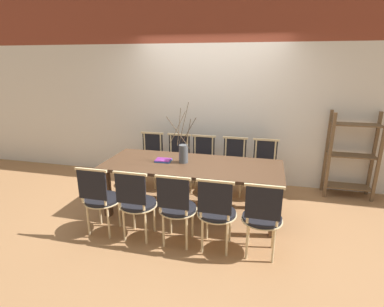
# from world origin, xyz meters

# --- Properties ---
(ground_plane) EXTENTS (16.00, 16.00, 0.00)m
(ground_plane) POSITION_xyz_m (0.00, 0.00, 0.00)
(ground_plane) COLOR #9E7047
(wall_rear) EXTENTS (12.00, 0.06, 3.20)m
(wall_rear) POSITION_xyz_m (0.00, 1.35, 1.60)
(wall_rear) COLOR silver
(wall_rear) RESTS_ON ground_plane
(dining_table) EXTENTS (2.43, 0.96, 0.73)m
(dining_table) POSITION_xyz_m (0.00, 0.00, 0.64)
(dining_table) COLOR #4C3321
(dining_table) RESTS_ON ground_plane
(chair_near_leftend) EXTENTS (0.45, 0.45, 0.91)m
(chair_near_leftend) POSITION_xyz_m (-0.95, -0.80, 0.50)
(chair_near_leftend) COLOR black
(chair_near_leftend) RESTS_ON ground_plane
(chair_near_left) EXTENTS (0.45, 0.45, 0.91)m
(chair_near_left) POSITION_xyz_m (-0.47, -0.80, 0.50)
(chair_near_left) COLOR black
(chair_near_left) RESTS_ON ground_plane
(chair_near_center) EXTENTS (0.45, 0.45, 0.91)m
(chair_near_center) POSITION_xyz_m (0.02, -0.80, 0.50)
(chair_near_center) COLOR black
(chair_near_center) RESTS_ON ground_plane
(chair_near_right) EXTENTS (0.45, 0.45, 0.91)m
(chair_near_right) POSITION_xyz_m (0.48, -0.80, 0.50)
(chair_near_right) COLOR black
(chair_near_right) RESTS_ON ground_plane
(chair_near_rightend) EXTENTS (0.45, 0.45, 0.91)m
(chair_near_rightend) POSITION_xyz_m (0.97, -0.80, 0.50)
(chair_near_rightend) COLOR black
(chair_near_rightend) RESTS_ON ground_plane
(chair_far_leftend) EXTENTS (0.45, 0.45, 0.91)m
(chair_far_leftend) POSITION_xyz_m (-0.94, 0.80, 0.50)
(chair_far_leftend) COLOR black
(chair_far_leftend) RESTS_ON ground_plane
(chair_far_left) EXTENTS (0.45, 0.45, 0.91)m
(chair_far_left) POSITION_xyz_m (-0.46, 0.80, 0.50)
(chair_far_left) COLOR black
(chair_far_left) RESTS_ON ground_plane
(chair_far_center) EXTENTS (0.45, 0.45, 0.91)m
(chair_far_center) POSITION_xyz_m (-0.03, 0.80, 0.50)
(chair_far_center) COLOR black
(chair_far_center) RESTS_ON ground_plane
(chair_far_right) EXTENTS (0.45, 0.45, 0.91)m
(chair_far_right) POSITION_xyz_m (0.48, 0.80, 0.50)
(chair_far_right) COLOR black
(chair_far_right) RESTS_ON ground_plane
(chair_far_rightend) EXTENTS (0.45, 0.45, 0.91)m
(chair_far_rightend) POSITION_xyz_m (0.97, 0.80, 0.50)
(chair_far_rightend) COLOR black
(chair_far_rightend) RESTS_ON ground_plane
(vase_centerpiece) EXTENTS (0.36, 0.39, 0.83)m
(vase_centerpiece) POSITION_xyz_m (-0.13, 0.04, 0.87)
(vase_centerpiece) COLOR #4C5156
(vase_centerpiece) RESTS_ON dining_table
(book_stack) EXTENTS (0.22, 0.18, 0.03)m
(book_stack) POSITION_xyz_m (-0.42, 0.02, 0.74)
(book_stack) COLOR #234C8C
(book_stack) RESTS_ON dining_table
(shelving_rack) EXTENTS (0.73, 0.31, 1.35)m
(shelving_rack) POSITION_xyz_m (2.27, 1.12, 0.67)
(shelving_rack) COLOR brown
(shelving_rack) RESTS_ON ground_plane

